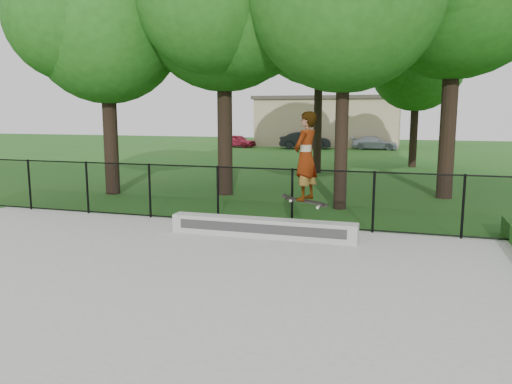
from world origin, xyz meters
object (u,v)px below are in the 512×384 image
skater_airborne (306,157)px  car_a (238,141)px  car_b (305,140)px  car_c (374,143)px  grind_ledge (262,228)px

skater_airborne → car_a: bearing=111.6°
car_b → skater_airborne: 29.67m
car_c → car_a: bearing=92.1°
grind_ledge → car_b: size_ratio=1.19×
grind_ledge → car_c: bearing=88.8°
grind_ledge → car_b: 29.23m
car_a → car_c: car_a is taller
grind_ledge → car_c: 29.75m
grind_ledge → car_a: 30.99m
skater_airborne → car_c: bearing=90.8°
grind_ledge → skater_airborne: (1.05, -0.23, 1.69)m
grind_ledge → skater_airborne: size_ratio=2.13×
grind_ledge → car_b: bearing=99.4°
grind_ledge → car_a: (-10.59, 29.13, 0.25)m
car_a → skater_airborne: size_ratio=1.49×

